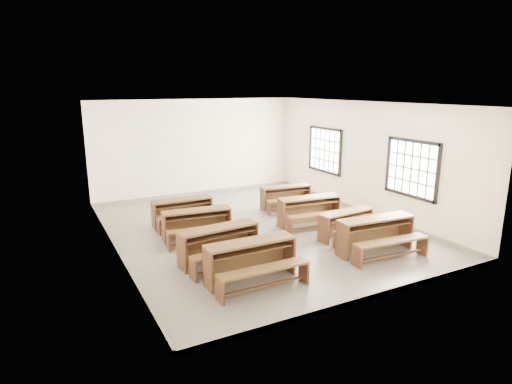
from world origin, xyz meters
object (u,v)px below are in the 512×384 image
desk_set_4 (377,233)px  desk_set_2 (198,222)px  desk_set_7 (286,195)px  desk_set_5 (347,223)px  desk_set_0 (252,258)px  desk_set_6 (310,209)px  desk_set_1 (220,242)px  desk_set_3 (183,210)px

desk_set_4 → desk_set_2: bearing=145.0°
desk_set_2 → desk_set_7: 3.57m
desk_set_7 → desk_set_5: bearing=-84.4°
desk_set_0 → desk_set_6: bearing=38.2°
desk_set_0 → desk_set_1: size_ratio=0.98×
desk_set_5 → desk_set_7: (0.07, 2.92, 0.01)m
desk_set_0 → desk_set_6: desk_set_0 is taller
desk_set_1 → desk_set_2: 1.55m
desk_set_3 → desk_set_5: bearing=-40.5°
desk_set_3 → desk_set_5: (3.21, -2.81, -0.02)m
desk_set_6 → desk_set_7: (0.29, 1.67, -0.05)m
desk_set_6 → desk_set_1: bearing=-152.9°
desk_set_1 → desk_set_4: desk_set_4 is taller
desk_set_6 → desk_set_7: desk_set_6 is taller
desk_set_3 → desk_set_6: 3.37m
desk_set_5 → desk_set_4: bearing=-99.2°
desk_set_2 → desk_set_3: (0.04, 1.21, -0.01)m
desk_set_4 → desk_set_6: bearing=98.8°
desk_set_1 → desk_set_3: 2.77m
desk_set_1 → desk_set_6: desk_set_1 is taller
desk_set_1 → desk_set_6: bearing=16.0°
desk_set_0 → desk_set_2: (-0.11, 2.64, -0.03)m
desk_set_5 → desk_set_6: size_ratio=0.89×
desk_set_0 → desk_set_3: size_ratio=1.11×
desk_set_3 → desk_set_4: bearing=-50.0°
desk_set_5 → desk_set_6: 1.27m
desk_set_7 → desk_set_3: bearing=-171.1°
desk_set_5 → desk_set_6: (-0.22, 1.25, 0.05)m
desk_set_5 → desk_set_6: desk_set_6 is taller
desk_set_0 → desk_set_4: desk_set_4 is taller
desk_set_3 → desk_set_6: bearing=-26.7°
desk_set_1 → desk_set_3: (0.11, 2.76, -0.04)m
desk_set_0 → desk_set_7: 5.11m
desk_set_4 → desk_set_7: (0.11, 3.98, -0.07)m
desk_set_6 → desk_set_5: bearing=-74.3°
desk_set_3 → desk_set_5: desk_set_3 is taller
desk_set_7 → desk_set_2: bearing=-151.3°
desk_set_0 → desk_set_1: (-0.18, 1.09, -0.01)m
desk_set_2 → desk_set_7: (3.32, 1.33, -0.03)m
desk_set_5 → desk_set_0: bearing=-168.2°
desk_set_4 → desk_set_5: 1.06m
desk_set_1 → desk_set_3: bearing=82.4°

